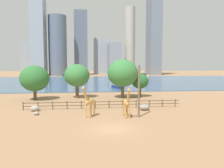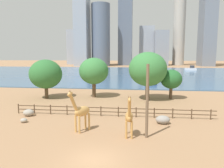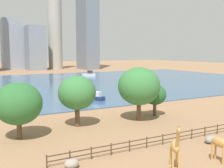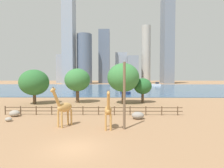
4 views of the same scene
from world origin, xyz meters
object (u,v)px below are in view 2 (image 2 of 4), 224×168
(giraffe_companion, at_px, (129,117))
(boulder_by_pole, at_px, (29,113))
(utility_pole, at_px, (147,101))
(tree_right_tall, at_px, (94,71))
(boat_ferry, at_px, (191,69))
(giraffe_tall, at_px, (81,111))
(tree_left_small, at_px, (148,69))
(boulder_small, at_px, (163,120))
(tree_left_large, at_px, (46,74))
(tree_center_broad, at_px, (171,79))
(boulder_near_fence, at_px, (24,120))
(boat_tug, at_px, (150,82))
(boat_sailboat, at_px, (104,67))

(giraffe_companion, bearing_deg, boulder_by_pole, -116.51)
(boulder_by_pole, bearing_deg, utility_pole, -20.86)
(tree_right_tall, xyz_separation_m, boat_ferry, (34.69, 73.84, -3.92))
(giraffe_tall, relative_size, tree_left_small, 0.54)
(boulder_small, distance_m, tree_left_large, 23.94)
(tree_left_large, distance_m, tree_center_broad, 22.91)
(tree_right_tall, relative_size, boat_ferry, 1.30)
(boulder_near_fence, relative_size, tree_right_tall, 0.11)
(boat_ferry, relative_size, boat_tug, 1.25)
(boat_ferry, distance_m, boat_tug, 60.46)
(boulder_by_pole, xyz_separation_m, tree_left_large, (-2.57, 11.68, 4.02))
(boulder_near_fence, height_order, boat_sailboat, boat_sailboat)
(tree_center_broad, height_order, tree_right_tall, tree_right_tall)
(tree_center_broad, distance_m, boat_sailboat, 86.91)
(tree_center_broad, height_order, tree_left_small, tree_left_small)
(tree_left_large, bearing_deg, tree_left_small, 1.91)
(giraffe_tall, bearing_deg, tree_right_tall, -140.38)
(giraffe_companion, relative_size, tree_center_broad, 0.81)
(boat_sailboat, bearing_deg, giraffe_tall, -164.47)
(boulder_by_pole, relative_size, tree_left_large, 0.20)
(giraffe_companion, bearing_deg, tree_right_tall, -162.30)
(boulder_by_pole, xyz_separation_m, boat_sailboat, (-5.11, 96.89, 0.43))
(boat_tug, bearing_deg, boulder_by_pole, 126.36)
(utility_pole, height_order, tree_left_small, tree_left_small)
(boulder_by_pole, bearing_deg, boat_sailboat, 93.02)
(tree_left_large, distance_m, boat_sailboat, 85.33)
(tree_left_large, xyz_separation_m, boat_ferry, (43.27, 75.78, -3.43))
(boulder_small, height_order, tree_left_large, tree_left_large)
(tree_center_broad, xyz_separation_m, boat_sailboat, (-25.33, 83.09, -2.71))
(utility_pole, xyz_separation_m, boulder_small, (2.05, 4.56, -3.10))
(tree_left_small, bearing_deg, tree_left_large, -178.09)
(boat_tug, bearing_deg, giraffe_tall, 141.32)
(boulder_near_fence, distance_m, boulder_small, 16.46)
(utility_pole, distance_m, boat_sailboat, 104.68)
(tree_right_tall, xyz_separation_m, boat_tug, (11.54, 17.99, -4.11))
(boulder_near_fence, bearing_deg, tree_right_tall, 72.36)
(boulder_small, xyz_separation_m, boat_sailboat, (-22.31, 98.10, 0.39))
(tree_left_large, height_order, boat_tug, tree_left_large)
(utility_pole, bearing_deg, boulder_by_pole, 159.14)
(tree_center_broad, distance_m, tree_left_small, 4.93)
(boulder_small, bearing_deg, boat_tug, 89.39)
(boulder_small, bearing_deg, boat_sailboat, 102.81)
(utility_pole, xyz_separation_m, tree_center_broad, (5.07, 19.57, 0.00))
(tree_left_large, height_order, boat_ferry, tree_left_large)
(tree_right_tall, bearing_deg, boulder_near_fence, -107.64)
(tree_left_small, distance_m, boat_tug, 19.93)
(utility_pole, relative_size, boat_sailboat, 1.54)
(tree_left_large, relative_size, boat_sailboat, 1.54)
(boulder_near_fence, bearing_deg, tree_center_broad, 40.40)
(boulder_by_pole, distance_m, boat_tug, 36.15)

